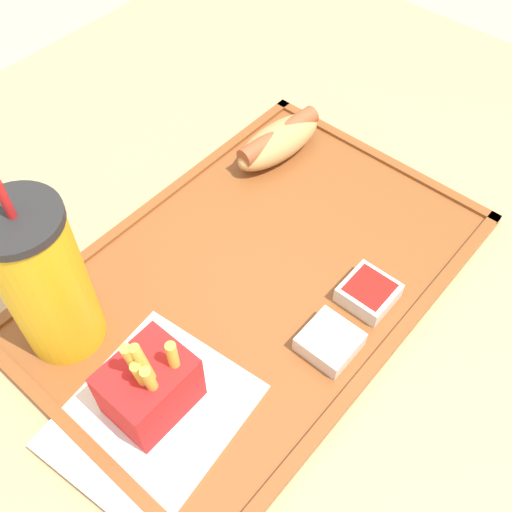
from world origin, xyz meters
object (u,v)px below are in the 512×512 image
object	(u,v)px
sauce_cup_mayo	(330,342)
soda_cup	(44,281)
hot_dog_far	(279,140)
fries_carton	(150,386)
sauce_cup_ketchup	(369,292)

from	to	relation	value
sauce_cup_mayo	soda_cup	bearing A→B (deg)	126.93
soda_cup	hot_dog_far	world-z (taller)	soda_cup
fries_carton	sauce_cup_ketchup	distance (m)	0.23
soda_cup	hot_dog_far	xyz separation A→B (m)	(0.32, 0.01, -0.06)
soda_cup	fries_carton	size ratio (longest dim) A/B	1.89
hot_dog_far	sauce_cup_mayo	world-z (taller)	hot_dog_far
fries_carton	sauce_cup_mayo	size ratio (longest dim) A/B	2.16
sauce_cup_mayo	fries_carton	bearing A→B (deg)	150.40
hot_dog_far	sauce_cup_mayo	size ratio (longest dim) A/B	2.60
soda_cup	sauce_cup_mayo	size ratio (longest dim) A/B	4.10
hot_dog_far	sauce_cup_ketchup	bearing A→B (deg)	-117.37
sauce_cup_mayo	sauce_cup_ketchup	size ratio (longest dim) A/B	1.00
soda_cup	fries_carton	world-z (taller)	soda_cup
soda_cup	sauce_cup_mayo	world-z (taller)	soda_cup
fries_carton	sauce_cup_mayo	world-z (taller)	fries_carton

